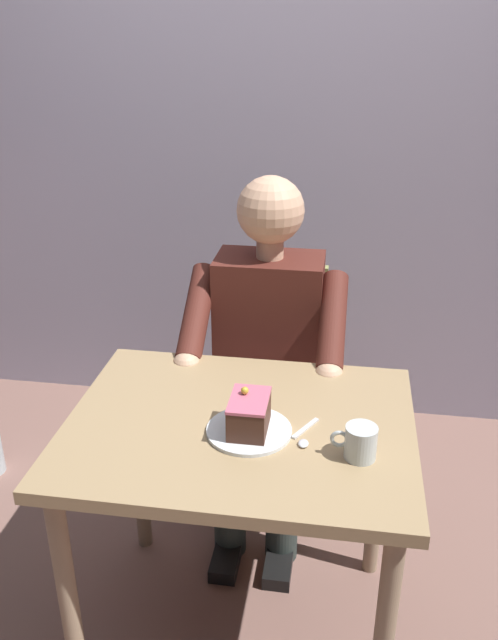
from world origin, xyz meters
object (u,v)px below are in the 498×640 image
at_px(seated_person, 266,356).
at_px(coffee_cup, 360,442).
at_px(dessert_spoon, 304,436).
at_px(cake_slice, 249,414).
at_px(chair, 271,376).
at_px(dining_table, 240,455).

relative_size(seated_person, coffee_cup, 11.14).
relative_size(coffee_cup, dessert_spoon, 0.81).
relative_size(seated_person, cake_slice, 8.93).
bearing_deg(cake_slice, dessert_spoon, 178.82).
bearing_deg(chair, dessert_spoon, 102.97).
xyz_separation_m(chair, coffee_cup, (-0.31, 0.81, 0.30)).
height_order(cake_slice, dessert_spoon, cake_slice).
height_order(coffee_cup, dessert_spoon, coffee_cup).
xyz_separation_m(dining_table, cake_slice, (-0.03, 0.04, 0.16)).
relative_size(cake_slice, coffee_cup, 1.25).
relative_size(dining_table, cake_slice, 6.47).
bearing_deg(dining_table, cake_slice, 126.95).
bearing_deg(dining_table, chair, -90.00).
bearing_deg(chair, coffee_cup, 110.86).
distance_m(dining_table, dessert_spoon, 0.21).
bearing_deg(coffee_cup, dining_table, -18.69).
distance_m(coffee_cup, dessert_spoon, 0.15).
bearing_deg(seated_person, cake_slice, 93.12).
xyz_separation_m(seated_person, dessert_spoon, (-0.17, 0.58, 0.09)).
xyz_separation_m(dining_table, coffee_cup, (-0.31, 0.10, 0.15)).
bearing_deg(seated_person, chair, -90.00).
relative_size(cake_slice, dessert_spoon, 1.01).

